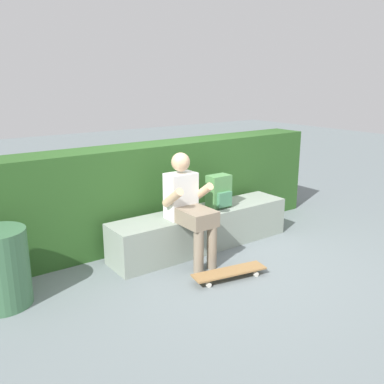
% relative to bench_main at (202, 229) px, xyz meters
% --- Properties ---
extents(ground_plane, '(24.00, 24.00, 0.00)m').
position_rel_bench_main_xyz_m(ground_plane, '(0.00, -0.45, -0.24)').
color(ground_plane, slate).
extents(bench_main, '(2.37, 0.50, 0.48)m').
position_rel_bench_main_xyz_m(bench_main, '(0.00, 0.00, 0.00)').
color(bench_main, gray).
rests_on(bench_main, ground).
extents(person_skater, '(0.49, 0.62, 1.23)m').
position_rel_bench_main_xyz_m(person_skater, '(-0.36, -0.22, 0.43)').
color(person_skater, white).
rests_on(person_skater, ground).
extents(skateboard_near_person, '(0.82, 0.34, 0.09)m').
position_rel_bench_main_xyz_m(skateboard_near_person, '(-0.29, -0.85, -0.16)').
color(skateboard_near_person, olive).
rests_on(skateboard_near_person, ground).
extents(backpack_on_bench, '(0.28, 0.23, 0.40)m').
position_rel_bench_main_xyz_m(backpack_on_bench, '(0.25, -0.01, 0.43)').
color(backpack_on_bench, '#51894C').
rests_on(backpack_on_bench, bench_main).
extents(hedge_row, '(5.00, 0.51, 1.23)m').
position_rel_bench_main_xyz_m(hedge_row, '(-0.32, 0.64, 0.38)').
color(hedge_row, '#2A5421').
rests_on(hedge_row, ground).
extents(trash_bin, '(0.51, 0.51, 0.72)m').
position_rel_bench_main_xyz_m(trash_bin, '(-2.31, -0.03, 0.12)').
color(trash_bin, '#3D6B47').
rests_on(trash_bin, ground).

